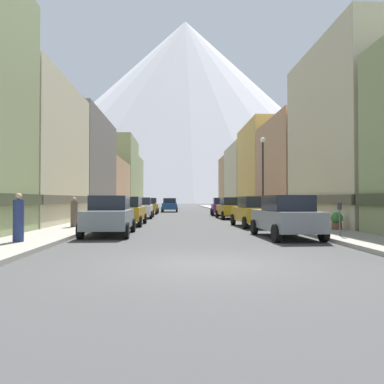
# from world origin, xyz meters

# --- Properties ---
(ground_plane) EXTENTS (400.00, 400.00, 0.00)m
(ground_plane) POSITION_xyz_m (0.00, 0.00, 0.00)
(ground_plane) COLOR #404040
(sidewalk_left) EXTENTS (2.50, 100.00, 0.15)m
(sidewalk_left) POSITION_xyz_m (-6.25, 35.00, 0.07)
(sidewalk_left) COLOR gray
(sidewalk_left) RESTS_ON ground
(sidewalk_right) EXTENTS (2.50, 100.00, 0.15)m
(sidewalk_right) POSITION_xyz_m (6.25, 35.00, 0.07)
(sidewalk_right) COLOR gray
(sidewalk_right) RESTS_ON ground
(storefront_left_1) EXTENTS (8.19, 10.37, 9.05)m
(storefront_left_1) POSITION_xyz_m (-11.44, 14.77, 4.37)
(storefront_left_1) COLOR beige
(storefront_left_1) RESTS_ON ground
(storefront_left_2) EXTENTS (7.22, 12.98, 9.53)m
(storefront_left_2) POSITION_xyz_m (-10.96, 26.69, 4.60)
(storefront_left_2) COLOR #66605B
(storefront_left_2) RESTS_ON ground
(storefront_left_3) EXTENTS (9.54, 13.05, 6.65)m
(storefront_left_3) POSITION_xyz_m (-12.12, 39.75, 3.20)
(storefront_left_3) COLOR tan
(storefront_left_3) RESTS_ON ground
(storefront_left_4) EXTENTS (7.24, 11.70, 11.61)m
(storefront_left_4) POSITION_xyz_m (-10.97, 52.60, 5.62)
(storefront_left_4) COLOR #8C9966
(storefront_left_4) RESTS_ON ground
(storefront_left_5) EXTENTS (6.89, 10.18, 9.55)m
(storefront_left_5) POSITION_xyz_m (-10.80, 63.59, 4.61)
(storefront_left_5) COLOR #8C9966
(storefront_left_5) RESTS_ON ground
(storefront_right_1) EXTENTS (7.96, 10.40, 10.95)m
(storefront_right_1) POSITION_xyz_m (11.33, 13.02, 5.30)
(storefront_right_1) COLOR beige
(storefront_right_1) RESTS_ON ground
(storefront_right_2) EXTENTS (6.37, 10.68, 8.78)m
(storefront_right_2) POSITION_xyz_m (10.54, 23.97, 4.23)
(storefront_right_2) COLOR tan
(storefront_right_2) RESTS_ON ground
(storefront_right_3) EXTENTS (10.25, 11.77, 10.58)m
(storefront_right_3) POSITION_xyz_m (12.48, 35.39, 5.12)
(storefront_right_3) COLOR #D8B259
(storefront_right_3) RESTS_ON ground
(storefront_right_4) EXTENTS (9.43, 13.59, 9.88)m
(storefront_right_4) POSITION_xyz_m (12.07, 48.49, 4.78)
(storefront_right_4) COLOR beige
(storefront_right_4) RESTS_ON ground
(storefront_right_5) EXTENTS (7.89, 8.13, 9.33)m
(storefront_right_5) POSITION_xyz_m (11.29, 59.69, 4.50)
(storefront_right_5) COLOR tan
(storefront_right_5) RESTS_ON ground
(car_left_0) EXTENTS (2.18, 4.45, 1.78)m
(car_left_0) POSITION_xyz_m (-3.80, 7.83, 0.90)
(car_left_0) COLOR slate
(car_left_0) RESTS_ON ground
(car_left_1) EXTENTS (2.08, 4.41, 1.78)m
(car_left_1) POSITION_xyz_m (-3.80, 14.19, 0.90)
(car_left_1) COLOR #B28419
(car_left_1) RESTS_ON ground
(car_left_2) EXTENTS (2.13, 4.43, 1.78)m
(car_left_2) POSITION_xyz_m (-3.80, 23.45, 0.90)
(car_left_2) COLOR silver
(car_left_2) RESTS_ON ground
(car_left_3) EXTENTS (2.06, 4.40, 1.78)m
(car_left_3) POSITION_xyz_m (-3.80, 32.57, 0.90)
(car_left_3) COLOR #B28419
(car_left_3) RESTS_ON ground
(car_right_0) EXTENTS (2.22, 4.47, 1.78)m
(car_right_0) POSITION_xyz_m (3.80, 6.26, 0.90)
(car_right_0) COLOR slate
(car_right_0) RESTS_ON ground
(car_right_1) EXTENTS (2.25, 4.48, 1.78)m
(car_right_1) POSITION_xyz_m (3.80, 12.60, 0.90)
(car_right_1) COLOR #B28419
(car_right_1) RESTS_ON ground
(car_right_2) EXTENTS (2.19, 4.46, 1.78)m
(car_right_2) POSITION_xyz_m (3.80, 22.01, 0.90)
(car_right_2) COLOR #B28419
(car_right_2) RESTS_ON ground
(car_right_3) EXTENTS (2.25, 4.48, 1.78)m
(car_right_3) POSITION_xyz_m (3.80, 28.58, 0.90)
(car_right_3) COLOR #591E72
(car_right_3) RESTS_ON ground
(car_driving_0) EXTENTS (2.06, 4.40, 1.78)m
(car_driving_0) POSITION_xyz_m (-1.60, 39.50, 0.90)
(car_driving_0) COLOR #19478C
(car_driving_0) RESTS_ON ground
(car_driving_1) EXTENTS (2.06, 4.40, 1.78)m
(car_driving_1) POSITION_xyz_m (-1.60, 54.81, 0.90)
(car_driving_1) COLOR slate
(car_driving_1) RESTS_ON ground
(parking_meter_near) EXTENTS (0.14, 0.10, 1.33)m
(parking_meter_near) POSITION_xyz_m (5.75, 5.46, 1.01)
(parking_meter_near) COLOR #595960
(parking_meter_near) RESTS_ON sidewalk_right
(potted_plant_0) EXTENTS (0.57, 0.57, 0.85)m
(potted_plant_0) POSITION_xyz_m (7.00, 8.62, 0.60)
(potted_plant_0) COLOR brown
(potted_plant_0) RESTS_ON sidewalk_right
(pedestrian_0) EXTENTS (0.36, 0.36, 1.58)m
(pedestrian_0) POSITION_xyz_m (-6.25, 11.06, 0.88)
(pedestrian_0) COLOR brown
(pedestrian_0) RESTS_ON sidewalk_left
(pedestrian_1) EXTENTS (0.36, 0.36, 1.68)m
(pedestrian_1) POSITION_xyz_m (-6.25, 16.99, 0.93)
(pedestrian_1) COLOR navy
(pedestrian_1) RESTS_ON sidewalk_left
(pedestrian_2) EXTENTS (0.36, 0.36, 1.68)m
(pedestrian_2) POSITION_xyz_m (-6.25, 3.95, 0.93)
(pedestrian_2) COLOR navy
(pedestrian_2) RESTS_ON sidewalk_left
(streetlamp_right) EXTENTS (0.36, 0.36, 5.86)m
(streetlamp_right) POSITION_xyz_m (5.35, 17.01, 3.99)
(streetlamp_right) COLOR black
(streetlamp_right) RESTS_ON sidewalk_right
(mountain_backdrop) EXTENTS (256.26, 256.26, 130.32)m
(mountain_backdrop) POSITION_xyz_m (6.01, 260.00, 65.16)
(mountain_backdrop) COLOR silver
(mountain_backdrop) RESTS_ON ground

